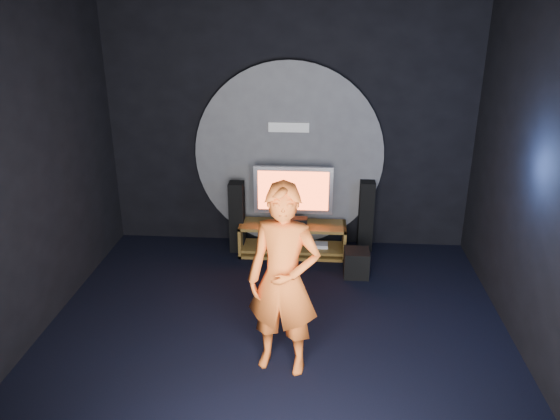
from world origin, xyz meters
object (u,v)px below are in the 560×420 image
object	(u,v)px
tower_speaker_left	(237,217)
player	(283,281)
media_console	(293,241)
tv	(293,192)
subwoofer	(356,263)
tower_speaker_right	(366,216)

from	to	relation	value
tower_speaker_left	player	distance (m)	2.72
media_console	player	size ratio (longest dim) A/B	0.78
tv	tower_speaker_left	size ratio (longest dim) A/B	1.07
tower_speaker_left	subwoofer	xyz separation A→B (m)	(1.63, -0.64, -0.33)
tower_speaker_right	media_console	bearing A→B (deg)	-165.92
media_console	tower_speaker_left	world-z (taller)	tower_speaker_left
tv	subwoofer	bearing A→B (deg)	-36.70
player	tower_speaker_right	bearing A→B (deg)	81.38
tower_speaker_left	player	size ratio (longest dim) A/B	0.54
tower_speaker_right	tv	bearing A→B (deg)	-169.64
tv	tower_speaker_left	distance (m)	0.87
media_console	tower_speaker_left	distance (m)	0.85
tv	tower_speaker_left	world-z (taller)	tv
tv	player	size ratio (longest dim) A/B	0.57
media_console	tower_speaker_right	bearing A→B (deg)	14.08
media_console	subwoofer	size ratio (longest dim) A/B	4.18
media_console	subwoofer	world-z (taller)	media_console
tower_speaker_right	subwoofer	size ratio (longest dim) A/B	2.87
tv	tower_speaker_right	size ratio (longest dim) A/B	1.07
tower_speaker_left	subwoofer	size ratio (longest dim) A/B	2.87
media_console	tower_speaker_right	world-z (taller)	tower_speaker_right
subwoofer	player	xyz separation A→B (m)	(-0.81, -1.91, 0.76)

